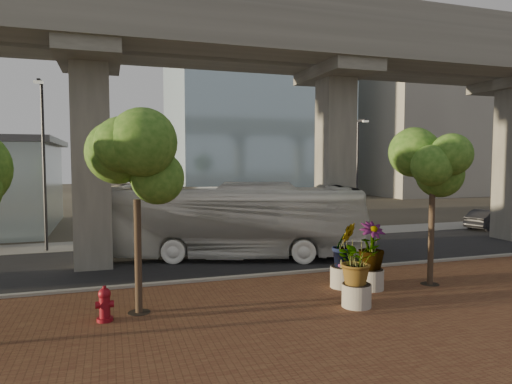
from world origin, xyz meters
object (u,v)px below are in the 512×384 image
object	(u,v)px
parked_car	(487,220)
fire_hydrant	(105,304)
transit_bus	(230,221)
planter_front	(357,264)

from	to	relation	value
parked_car	fire_hydrant	distance (m)	27.72
transit_bus	parked_car	xyz separation A→B (m)	(19.56, 3.68, -1.17)
transit_bus	planter_front	world-z (taller)	transit_bus
parked_car	planter_front	xyz separation A→B (m)	(-17.59, -12.29, 0.81)
fire_hydrant	planter_front	xyz separation A→B (m)	(7.78, -1.12, 0.91)
transit_bus	fire_hydrant	size ratio (longest dim) A/B	12.50
parked_car	planter_front	distance (m)	21.47
parked_car	fire_hydrant	world-z (taller)	parked_car
transit_bus	parked_car	size ratio (longest dim) A/B	3.24
parked_car	transit_bus	bearing A→B (deg)	80.38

